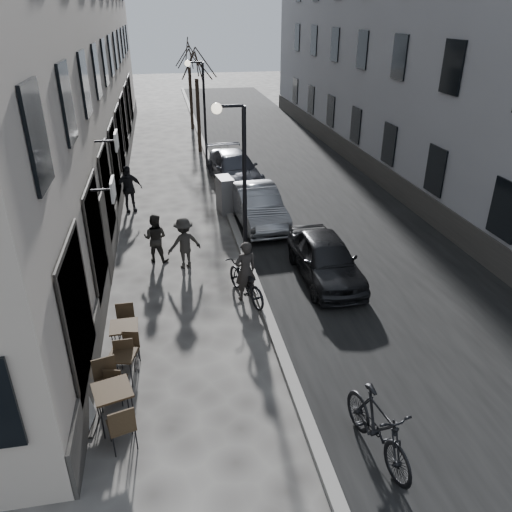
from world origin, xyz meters
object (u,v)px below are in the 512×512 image
object	(u,v)px
pedestrian_near	(155,238)
car_near	(325,258)
bistro_set_a	(114,403)
tree_near	(196,64)
streetlamp_near	(238,175)
moped	(378,427)
sign_board	(82,408)
tree_far	(189,54)
pedestrian_far	(128,189)
utility_cabinet	(225,195)
bicycle	(246,282)
streetlamp_far	(201,103)
car_far	(234,168)
pedestrian_mid	(184,243)
bistro_set_c	(125,337)
car_mid	(257,205)
bistro_set_b	(123,365)

from	to	relation	value
pedestrian_near	car_near	bearing A→B (deg)	176.89
bistro_set_a	pedestrian_near	size ratio (longest dim) A/B	1.11
tree_near	bistro_set_a	size ratio (longest dim) A/B	3.26
streetlamp_near	moped	world-z (taller)	streetlamp_near
sign_board	moped	bearing A→B (deg)	-7.01
tree_far	pedestrian_far	distance (m)	15.64
utility_cabinet	bicycle	xyz separation A→B (m)	(-0.30, -6.64, -0.19)
streetlamp_far	bicycle	size ratio (longest dim) A/B	2.54
bistro_set_a	pedestrian_near	world-z (taller)	pedestrian_near
car_near	moped	world-z (taller)	car_near
car_far	car_near	bearing A→B (deg)	-88.02
streetlamp_near	streetlamp_far	size ratio (longest dim) A/B	1.00
streetlamp_near	car_far	bearing A→B (deg)	82.62
bistro_set_a	sign_board	distance (m)	0.59
sign_board	pedestrian_far	size ratio (longest dim) A/B	0.61
tree_near	moped	bearing A→B (deg)	-86.61
sign_board	bicycle	bearing A→B (deg)	57.57
sign_board	pedestrian_near	distance (m)	7.08
streetlamp_near	bicycle	bearing A→B (deg)	-91.32
pedestrian_mid	moped	distance (m)	8.48
utility_cabinet	streetlamp_far	bearing A→B (deg)	84.28
tree_far	moped	xyz separation A→B (m)	(1.30, -27.97, -4.03)
car_near	pedestrian_near	bearing A→B (deg)	156.46
utility_cabinet	pedestrian_near	distance (m)	4.69
bistro_set_c	bicycle	distance (m)	3.68
utility_cabinet	sign_board	bearing A→B (deg)	-119.00
sign_board	car_mid	xyz separation A→B (m)	(5.14, 9.42, 0.25)
tree_far	pedestrian_mid	distance (m)	20.45
moped	pedestrian_near	bearing A→B (deg)	104.80
bistro_set_a	bistro_set_b	world-z (taller)	bistro_set_a
utility_cabinet	pedestrian_near	bearing A→B (deg)	-133.16
utility_cabinet	pedestrian_far	distance (m)	3.79
pedestrian_mid	car_near	size ratio (longest dim) A/B	0.42
tree_near	pedestrian_mid	bearing A→B (deg)	-96.62
bistro_set_a	pedestrian_mid	size ratio (longest dim) A/B	1.07
tree_near	pedestrian_mid	xyz separation A→B (m)	(-1.63, -14.02, -3.85)
streetlamp_far	sign_board	distance (m)	17.97
car_near	tree_far	bearing A→B (deg)	95.91
streetlamp_far	moped	xyz separation A→B (m)	(1.37, -18.97, -2.53)
tree_near	car_mid	size ratio (longest dim) A/B	1.34
streetlamp_near	tree_near	bearing A→B (deg)	89.72
sign_board	utility_cabinet	size ratio (longest dim) A/B	0.79
tree_near	tree_far	world-z (taller)	same
streetlamp_near	bistro_set_a	xyz separation A→B (m)	(-3.25, -5.38, -2.65)
pedestrian_mid	car_mid	world-z (taller)	pedestrian_mid
streetlamp_far	car_mid	bearing A→B (deg)	-80.69
bistro_set_a	moped	world-z (taller)	moped
tree_far	bistro_set_a	xyz separation A→B (m)	(-3.32, -26.38, -4.15)
bistro_set_c	car_far	distance (m)	12.96
pedestrian_mid	car_mid	size ratio (longest dim) A/B	0.38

